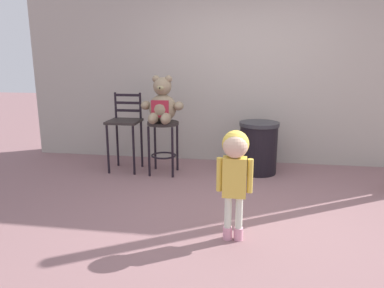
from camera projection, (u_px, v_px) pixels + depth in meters
name	position (u px, v px, depth m)	size (l,w,h in m)	color
ground_plane	(241.00, 214.00, 3.65)	(24.00, 24.00, 0.00)	#845F61
building_wall	(249.00, 30.00, 5.23)	(6.77, 0.30, 3.89)	#A69E94
bar_stool_with_teddy	(163.00, 136.00, 4.84)	(0.43, 0.43, 0.72)	#2A2423
teddy_bear	(162.00, 105.00, 4.72)	(0.57, 0.51, 0.61)	#87745A
child_walking	(235.00, 162.00, 2.99)	(0.31, 0.24, 0.97)	pink
trash_bin	(258.00, 147.00, 4.91)	(0.54, 0.54, 0.71)	black
bar_chair_empty	(125.00, 125.00, 4.98)	(0.43, 0.43, 1.08)	#2A2423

